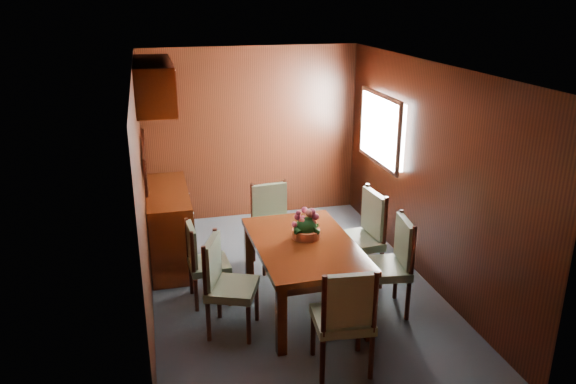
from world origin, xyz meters
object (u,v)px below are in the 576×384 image
object	(u,v)px
dining_table	(304,251)
chair_head	(345,315)
sideboard	(169,226)
flower_centerpiece	(306,224)
chair_right_near	(392,260)
chair_left_near	(224,280)

from	to	relation	value
dining_table	chair_head	distance (m)	1.11
sideboard	flower_centerpiece	world-z (taller)	flower_centerpiece
sideboard	flower_centerpiece	xyz separation A→B (m)	(1.31, -1.30, 0.43)
chair_right_near	chair_left_near	bearing A→B (deg)	96.44
flower_centerpiece	chair_head	bearing A→B (deg)	-90.44
dining_table	chair_left_near	distance (m)	0.87
chair_head	dining_table	bearing A→B (deg)	97.57
chair_left_near	chair_right_near	world-z (taller)	chair_right_near
chair_left_near	chair_head	size ratio (longest dim) A/B	0.96
sideboard	chair_left_near	world-z (taller)	chair_left_near
sideboard	dining_table	world-z (taller)	sideboard
dining_table	flower_centerpiece	xyz separation A→B (m)	(0.05, 0.11, 0.25)
sideboard	chair_right_near	size ratio (longest dim) A/B	1.39
dining_table	chair_left_near	size ratio (longest dim) A/B	1.63
chair_right_near	chair_head	distance (m)	1.16
chair_head	flower_centerpiece	distance (m)	1.25
flower_centerpiece	chair_right_near	bearing A→B (deg)	-25.46
dining_table	chair_head	bearing A→B (deg)	-88.93
sideboard	chair_head	size ratio (longest dim) A/B	1.39
sideboard	chair_right_near	distance (m)	2.69
chair_right_near	flower_centerpiece	world-z (taller)	flower_centerpiece
sideboard	dining_table	distance (m)	1.90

